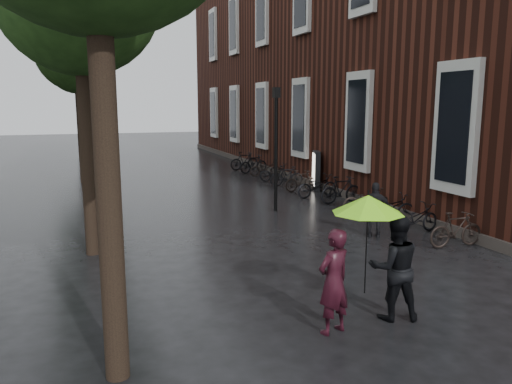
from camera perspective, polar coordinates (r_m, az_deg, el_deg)
name	(u,v)px	position (r m, az deg, el deg)	size (l,w,h in m)	color
ground	(411,360)	(7.89, 17.28, -17.91)	(120.00, 120.00, 0.00)	black
brick_building	(354,61)	(29.11, 11.10, 14.49)	(10.20, 33.20, 12.00)	#38160F
street_trees	(78,34)	(21.56, -19.67, 16.67)	(4.33, 34.03, 8.91)	black
person_burgundy	(334,281)	(8.13, 8.86, -10.06)	(0.63, 0.41, 1.73)	black
person_black	(394,267)	(8.86, 15.54, -8.31)	(0.88, 0.69, 1.81)	black
lime_umbrella	(368,204)	(8.11, 12.68, -1.39)	(1.17, 1.17, 1.71)	black
pedestrian_walking	(375,210)	(14.12, 13.48, -2.00)	(0.89, 0.37, 1.53)	black
parked_bicycles	(312,183)	(20.43, 6.39, 1.02)	(2.09, 16.87, 1.02)	black
ad_lightbox	(316,170)	(21.60, 6.88, 2.50)	(0.26, 1.10, 1.65)	black
lamp_post	(276,137)	(16.85, 2.30, 6.28)	(0.22, 0.22, 4.18)	black
cycle_sign	(106,147)	(22.60, -16.78, 4.92)	(0.14, 0.49, 2.71)	#262628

